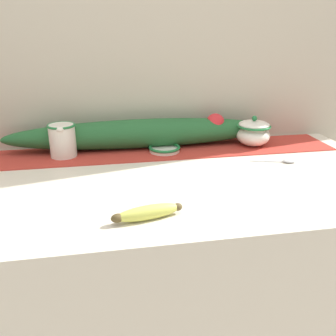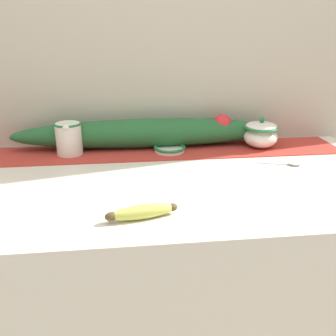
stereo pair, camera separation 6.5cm
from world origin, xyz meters
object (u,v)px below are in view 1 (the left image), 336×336
object	(u,v)px
cream_pitcher	(63,139)
banana	(148,213)
sugar_bowl	(253,132)
spoon	(287,161)
small_dish	(164,149)

from	to	relation	value
cream_pitcher	banana	bearing A→B (deg)	-65.46
sugar_bowl	spoon	size ratio (longest dim) A/B	0.85
spoon	sugar_bowl	bearing A→B (deg)	118.83
banana	cream_pitcher	bearing A→B (deg)	114.54
small_dish	spoon	size ratio (longest dim) A/B	0.77
cream_pitcher	banana	world-z (taller)	cream_pitcher
banana	spoon	size ratio (longest dim) A/B	1.20
sugar_bowl	spoon	bearing A→B (deg)	-77.41
sugar_bowl	small_dish	bearing A→B (deg)	-177.97
spoon	banana	bearing A→B (deg)	-132.87
cream_pitcher	sugar_bowl	distance (m)	0.70
spoon	small_dish	bearing A→B (deg)	171.09
cream_pitcher	spoon	world-z (taller)	cream_pitcher
cream_pitcher	sugar_bowl	bearing A→B (deg)	-0.14
sugar_bowl	banana	world-z (taller)	sugar_bowl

